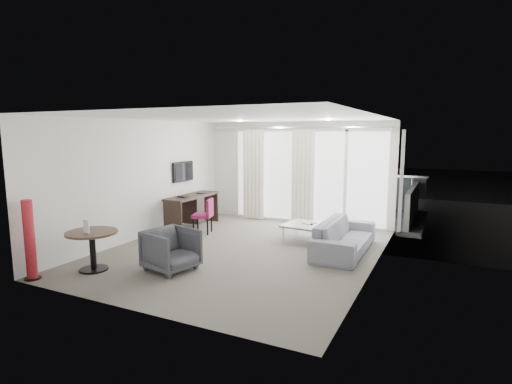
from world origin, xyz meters
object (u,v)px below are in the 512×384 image
at_px(tub_armchair, 171,250).
at_px(sofa, 345,236).
at_px(coffee_table, 304,232).
at_px(rattan_chair_b, 367,198).
at_px(desk, 193,211).
at_px(red_lamp, 30,240).
at_px(round_table, 93,251).
at_px(desk_chair, 202,216).
at_px(rattan_chair_a, 332,197).

relative_size(tub_armchair, sofa, 0.37).
height_order(tub_armchair, coffee_table, tub_armchair).
bearing_deg(coffee_table, rattan_chair_b, 80.18).
xyz_separation_m(desk, red_lamp, (-0.23, -4.11, 0.24)).
height_order(round_table, coffee_table, round_table).
distance_m(desk_chair, rattan_chair_b, 5.04).
xyz_separation_m(desk, rattan_chair_b, (3.57, 3.62, 0.04)).
bearing_deg(rattan_chair_b, round_table, -128.55).
height_order(round_table, tub_armchair, tub_armchair).
height_order(tub_armchair, rattan_chair_b, rattan_chair_b).
relative_size(coffee_table, sofa, 0.39).
height_order(desk_chair, rattan_chair_b, rattan_chair_b).
distance_m(round_table, coffee_table, 4.24).
bearing_deg(round_table, rattan_chair_a, 72.15).
relative_size(desk_chair, tub_armchair, 1.04).
bearing_deg(desk_chair, rattan_chair_b, 36.78).
bearing_deg(coffee_table, round_table, -128.15).
bearing_deg(red_lamp, tub_armchair, 36.74).
height_order(desk, red_lamp, red_lamp).
bearing_deg(sofa, coffee_table, 66.49).
height_order(sofa, rattan_chair_b, rattan_chair_b).
distance_m(round_table, tub_armchair, 1.33).
relative_size(desk, rattan_chair_b, 1.95).
bearing_deg(desk, round_table, -84.64).
bearing_deg(rattan_chair_a, tub_armchair, -110.66).
distance_m(tub_armchair, rattan_chair_b, 6.75).
xyz_separation_m(red_lamp, coffee_table, (3.17, 4.06, -0.45)).
distance_m(coffee_table, rattan_chair_b, 3.74).
xyz_separation_m(red_lamp, tub_armchair, (1.75, 1.30, -0.28)).
xyz_separation_m(desk, sofa, (3.90, -0.47, -0.09)).
relative_size(round_table, rattan_chair_a, 1.05).
bearing_deg(round_table, tub_armchair, 25.82).
relative_size(sofa, rattan_chair_b, 2.45).
bearing_deg(desk, rattan_chair_b, 45.42).
relative_size(round_table, tub_armchair, 1.08).
bearing_deg(rattan_chair_b, coffee_table, -113.47).
height_order(desk_chair, red_lamp, red_lamp).
xyz_separation_m(desk_chair, red_lamp, (-0.81, -3.67, 0.23)).
relative_size(red_lamp, rattan_chair_b, 1.48).
distance_m(round_table, rattan_chair_a, 7.29).
height_order(red_lamp, rattan_chair_a, red_lamp).
bearing_deg(desk, coffee_table, -1.03).
bearing_deg(tub_armchair, desk, 41.07).
height_order(desk, rattan_chair_b, rattan_chair_b).
xyz_separation_m(red_lamp, rattan_chair_a, (2.79, 7.66, -0.24)).
bearing_deg(coffee_table, red_lamp, -127.99).
height_order(desk_chair, tub_armchair, desk_chair).
xyz_separation_m(tub_armchair, sofa, (2.39, 2.33, -0.05)).
bearing_deg(rattan_chair_a, coffee_table, -95.35).
distance_m(sofa, rattan_chair_b, 4.11).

